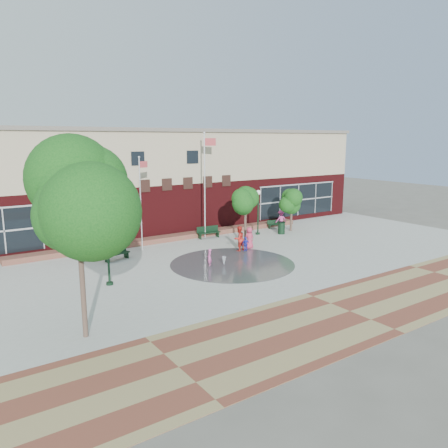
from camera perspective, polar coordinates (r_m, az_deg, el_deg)
ground at (r=27.36m, az=4.75°, el=-6.69°), size 120.00×120.00×0.00m
plaza_concrete at (r=30.43m, az=0.00°, el=-4.80°), size 46.00×18.00×0.01m
paver_band at (r=22.68m, az=16.12°, el=-10.91°), size 46.00×6.00×0.01m
splash_pad at (r=29.64m, az=1.09°, el=-5.24°), size 8.40×8.40×0.01m
library_building at (r=41.28m, az=-10.63°, el=5.77°), size 44.40×10.40×9.20m
flower_bed at (r=36.77m, az=-6.68°, el=-2.10°), size 26.00×1.20×0.40m
flagpole_left at (r=33.03m, az=-10.80°, el=3.25°), size 0.81×0.28×7.09m
flagpole_right at (r=36.57m, az=-2.47°, el=5.79°), size 1.08×0.32×8.89m
lamp_left at (r=25.67m, az=-14.98°, el=-2.24°), size 0.44×0.44×4.16m
lamp_right at (r=38.26m, az=4.48°, el=2.22°), size 0.42×0.42×3.96m
bench_left at (r=31.30m, az=-13.84°, el=-4.10°), size 1.99×1.04×0.96m
bench_mid at (r=37.15m, az=-2.02°, el=-1.37°), size 2.06×0.75×1.01m
bench_right at (r=41.47m, az=6.77°, el=-0.23°), size 1.64×0.90×0.80m
trash_can at (r=39.03m, az=7.51°, el=-0.51°), size 0.67×0.67×1.10m
tree_big_left at (r=18.54m, az=-18.63°, el=2.80°), size 5.12×5.12×8.18m
tree_mid at (r=34.55m, az=2.82°, el=2.86°), size 2.77×2.77×4.67m
tree_small_right at (r=40.09m, az=8.83°, el=3.05°), size 2.26×2.26×3.87m
water_jet_a at (r=29.22m, az=0.01°, el=-5.49°), size 0.31×0.31×0.60m
water_jet_b at (r=29.61m, az=-1.84°, el=-5.27°), size 0.20×0.20×0.45m
child_splash at (r=29.01m, az=-1.91°, el=-4.40°), size 0.51×0.50×1.18m
adult_red at (r=32.80m, az=1.96°, el=-1.93°), size 1.02×0.84×1.90m
adult_pink at (r=33.55m, az=3.33°, el=-1.84°), size 0.84×0.55×1.69m
child_blue at (r=32.76m, az=2.85°, el=-2.65°), size 0.67×0.32×1.12m
person_bench at (r=41.47m, az=7.45°, el=0.61°), size 1.21×0.82×1.72m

